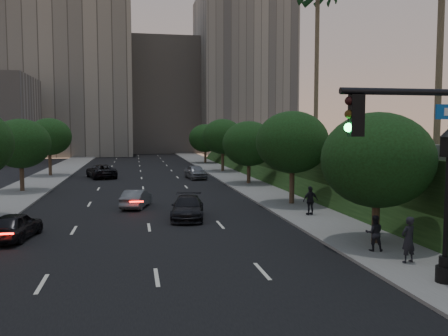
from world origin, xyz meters
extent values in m
plane|color=black|center=(0.00, 0.00, 0.00)|extent=(160.00, 160.00, 0.00)
cube|color=black|center=(0.00, 30.00, 0.01)|extent=(16.00, 140.00, 0.02)
cube|color=slate|center=(10.25, 30.00, 0.07)|extent=(4.50, 140.00, 0.15)
cube|color=slate|center=(-10.25, 30.00, 0.07)|extent=(4.50, 140.00, 0.15)
cube|color=black|center=(22.00, 28.00, 2.00)|extent=(18.00, 90.00, 4.00)
cube|color=slate|center=(13.50, 28.00, 4.35)|extent=(0.35, 90.00, 0.70)
cube|color=gray|center=(-14.00, 92.00, 16.00)|extent=(26.00, 20.00, 32.00)
cube|color=gray|center=(6.00, 102.00, 13.00)|extent=(22.00, 18.00, 26.00)
cube|color=gray|center=(24.00, 96.00, 18.00)|extent=(20.00, 22.00, 36.00)
cylinder|color=#38281C|center=(10.30, 8.00, 1.43)|extent=(0.36, 0.36, 2.86)
ellipsoid|color=black|center=(10.30, 8.00, 4.03)|extent=(5.20, 5.20, 4.42)
cylinder|color=#38281C|center=(10.30, 20.00, 1.61)|extent=(0.36, 0.36, 3.21)
ellipsoid|color=black|center=(10.30, 20.00, 4.53)|extent=(5.20, 5.20, 4.42)
cylinder|color=#38281C|center=(10.30, 33.00, 1.43)|extent=(0.36, 0.36, 2.86)
ellipsoid|color=black|center=(10.30, 33.00, 4.03)|extent=(5.20, 5.20, 4.42)
cylinder|color=#38281C|center=(10.30, 47.00, 1.61)|extent=(0.36, 0.36, 3.21)
ellipsoid|color=black|center=(10.30, 47.00, 4.53)|extent=(5.20, 5.20, 4.42)
cylinder|color=#38281C|center=(10.30, 62.00, 1.43)|extent=(0.36, 0.36, 2.86)
ellipsoid|color=black|center=(10.30, 62.00, 4.03)|extent=(5.20, 5.20, 4.42)
cylinder|color=#38281C|center=(-10.30, 31.00, 1.50)|extent=(0.36, 0.36, 2.99)
ellipsoid|color=black|center=(-10.30, 31.00, 4.22)|extent=(5.00, 5.00, 4.25)
cylinder|color=#38281C|center=(-10.30, 45.00, 1.63)|extent=(0.36, 0.36, 3.26)
ellipsoid|color=black|center=(-10.30, 45.00, 4.59)|extent=(5.00, 5.00, 4.25)
cylinder|color=#4C4233|center=(17.50, 14.00, 10.00)|extent=(0.40, 0.40, 12.00)
cylinder|color=#4C4233|center=(16.00, 30.00, 11.25)|extent=(0.40, 0.40, 14.50)
cylinder|color=black|center=(6.51, -2.11, 6.30)|extent=(5.40, 0.16, 0.16)
cube|color=black|center=(4.21, -2.11, 5.75)|extent=(0.32, 0.22, 0.95)
sphere|color=black|center=(4.03, -2.11, 6.08)|extent=(0.20, 0.20, 0.20)
sphere|color=#3F2B0A|center=(4.03, -2.11, 5.78)|extent=(0.20, 0.20, 0.20)
sphere|color=#19F24C|center=(4.03, -2.11, 5.48)|extent=(0.20, 0.20, 0.20)
cylinder|color=black|center=(9.76, 2.21, 0.35)|extent=(0.60, 0.60, 0.70)
cylinder|color=black|center=(9.76, 2.21, 0.85)|extent=(0.40, 0.40, 0.40)
cylinder|color=black|center=(9.76, 2.21, 2.80)|extent=(0.18, 0.18, 3.60)
imported|color=black|center=(-6.59, 12.38, 0.69)|extent=(2.28, 4.28, 1.39)
imported|color=#4F5256|center=(-0.65, 20.93, 0.64)|extent=(2.32, 4.11, 1.28)
imported|color=black|center=(-4.42, 42.07, 0.77)|extent=(3.98, 6.03, 1.54)
imported|color=black|center=(2.40, 16.25, 0.68)|extent=(2.57, 4.93, 1.37)
imported|color=slate|center=(5.82, 39.23, 0.77)|extent=(2.34, 4.72, 1.55)
imported|color=black|center=(9.90, 4.67, 1.07)|extent=(0.77, 0.61, 1.85)
imported|color=black|center=(9.48, 6.60, 0.94)|extent=(0.90, 0.79, 1.57)
imported|color=black|center=(9.92, 15.37, 1.04)|extent=(1.11, 0.64, 1.78)
camera|label=1|loc=(-0.73, -12.14, 5.44)|focal=38.00mm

